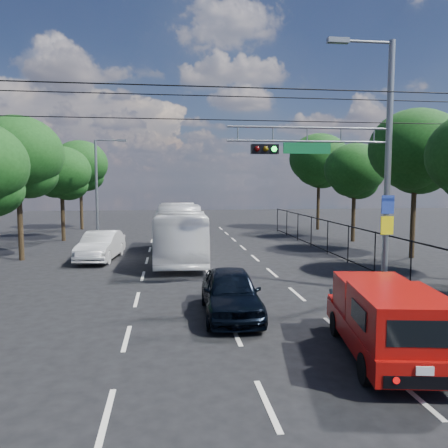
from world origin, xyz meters
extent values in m
plane|color=black|center=(0.00, 0.00, 0.00)|extent=(120.00, 120.00, 0.00)
cube|color=beige|center=(-3.00, 0.00, 0.01)|extent=(0.12, 2.00, 0.01)
cube|color=beige|center=(-3.00, 4.00, 0.01)|extent=(0.12, 2.00, 0.01)
cube|color=beige|center=(-3.00, 8.00, 0.01)|extent=(0.12, 2.00, 0.01)
cube|color=beige|center=(-3.00, 12.00, 0.01)|extent=(0.12, 2.00, 0.01)
cube|color=beige|center=(-3.00, 16.00, 0.01)|extent=(0.12, 2.00, 0.01)
cube|color=beige|center=(-3.00, 20.00, 0.01)|extent=(0.12, 2.00, 0.01)
cube|color=beige|center=(-3.00, 24.00, 0.01)|extent=(0.12, 2.00, 0.01)
cube|color=beige|center=(-3.00, 28.00, 0.01)|extent=(0.12, 2.00, 0.01)
cube|color=beige|center=(-3.00, 32.00, 0.01)|extent=(0.12, 2.00, 0.01)
cube|color=beige|center=(0.00, 0.00, 0.01)|extent=(0.12, 2.00, 0.01)
cube|color=beige|center=(0.00, 4.00, 0.01)|extent=(0.12, 2.00, 0.01)
cube|color=beige|center=(0.00, 8.00, 0.01)|extent=(0.12, 2.00, 0.01)
cube|color=beige|center=(0.00, 12.00, 0.01)|extent=(0.12, 2.00, 0.01)
cube|color=beige|center=(0.00, 16.00, 0.01)|extent=(0.12, 2.00, 0.01)
cube|color=beige|center=(0.00, 20.00, 0.01)|extent=(0.12, 2.00, 0.01)
cube|color=beige|center=(0.00, 24.00, 0.01)|extent=(0.12, 2.00, 0.01)
cube|color=beige|center=(0.00, 28.00, 0.01)|extent=(0.12, 2.00, 0.01)
cube|color=beige|center=(0.00, 32.00, 0.01)|extent=(0.12, 2.00, 0.01)
cube|color=beige|center=(3.00, 0.00, 0.01)|extent=(0.12, 2.00, 0.01)
cube|color=beige|center=(3.00, 4.00, 0.01)|extent=(0.12, 2.00, 0.01)
cube|color=beige|center=(3.00, 8.00, 0.01)|extent=(0.12, 2.00, 0.01)
cube|color=beige|center=(3.00, 12.00, 0.01)|extent=(0.12, 2.00, 0.01)
cube|color=beige|center=(3.00, 16.00, 0.01)|extent=(0.12, 2.00, 0.01)
cube|color=beige|center=(3.00, 20.00, 0.01)|extent=(0.12, 2.00, 0.01)
cube|color=beige|center=(3.00, 24.00, 0.01)|extent=(0.12, 2.00, 0.01)
cube|color=beige|center=(3.00, 28.00, 0.01)|extent=(0.12, 2.00, 0.01)
cube|color=beige|center=(3.00, 32.00, 0.01)|extent=(0.12, 2.00, 0.01)
cylinder|color=slate|center=(6.50, 8.00, 4.75)|extent=(0.24, 0.24, 9.50)
cylinder|color=slate|center=(5.50, 8.00, 9.40)|extent=(2.00, 0.10, 0.10)
cube|color=slate|center=(4.40, 8.00, 9.40)|extent=(0.80, 0.25, 0.18)
cylinder|color=slate|center=(3.40, 8.00, 6.25)|extent=(6.20, 0.08, 0.08)
cylinder|color=slate|center=(3.40, 8.00, 5.75)|extent=(6.20, 0.08, 0.08)
cube|color=black|center=(1.70, 8.00, 5.45)|extent=(1.00, 0.28, 0.35)
sphere|color=#3F0505|center=(1.38, 7.85, 5.45)|extent=(0.20, 0.20, 0.20)
sphere|color=#4C3805|center=(1.70, 7.85, 5.45)|extent=(0.20, 0.20, 0.20)
sphere|color=#0CE533|center=(2.02, 7.85, 5.45)|extent=(0.20, 0.20, 0.20)
cube|color=#0D5C2E|center=(3.30, 8.00, 5.50)|extent=(1.80, 0.05, 0.40)
cube|color=#233CA5|center=(6.48, 7.86, 3.40)|extent=(0.50, 0.04, 0.70)
cube|color=yellow|center=(6.48, 7.86, 2.60)|extent=(0.50, 0.04, 0.70)
cylinder|color=slate|center=(5.90, 8.00, 6.00)|extent=(0.05, 0.05, 0.50)
cylinder|color=slate|center=(4.60, 8.00, 6.00)|extent=(0.05, 0.05, 0.50)
cylinder|color=slate|center=(3.30, 8.00, 6.00)|extent=(0.05, 0.05, 0.50)
cylinder|color=slate|center=(2.00, 8.00, 6.00)|extent=(0.05, 0.05, 0.50)
cylinder|color=slate|center=(0.70, 8.00, 6.00)|extent=(0.05, 0.05, 0.50)
cylinder|color=slate|center=(-6.50, 22.00, 3.50)|extent=(0.18, 0.18, 7.00)
cylinder|color=slate|center=(-5.70, 22.00, 7.00)|extent=(1.60, 0.09, 0.09)
cube|color=slate|center=(-4.80, 22.00, 7.00)|extent=(0.60, 0.22, 0.15)
cylinder|color=black|center=(0.00, 6.00, 7.20)|extent=(22.00, 0.04, 0.04)
cylinder|color=black|center=(0.00, 9.50, 7.60)|extent=(22.00, 0.04, 0.04)
cylinder|color=black|center=(0.00, 11.00, 6.90)|extent=(22.00, 0.04, 0.04)
cube|color=black|center=(7.60, 12.00, 1.95)|extent=(0.04, 34.00, 0.06)
cube|color=black|center=(7.60, 12.00, 0.15)|extent=(0.04, 34.00, 0.06)
cylinder|color=black|center=(7.60, 8.00, 1.00)|extent=(0.06, 0.06, 2.00)
cylinder|color=black|center=(7.60, 11.00, 1.00)|extent=(0.06, 0.06, 2.00)
cylinder|color=black|center=(7.60, 14.00, 1.00)|extent=(0.06, 0.06, 2.00)
cylinder|color=black|center=(7.60, 17.00, 1.00)|extent=(0.06, 0.06, 2.00)
cylinder|color=black|center=(7.60, 20.00, 1.00)|extent=(0.06, 0.06, 2.00)
cylinder|color=black|center=(7.60, 23.00, 1.00)|extent=(0.06, 0.06, 2.00)
cylinder|color=black|center=(7.60, 26.00, 1.00)|extent=(0.06, 0.06, 2.00)
cylinder|color=black|center=(7.60, 29.00, 1.00)|extent=(0.06, 0.06, 2.00)
cylinder|color=black|center=(11.80, 15.00, 2.38)|extent=(0.28, 0.28, 4.76)
ellipsoid|color=black|center=(11.80, 15.00, 6.12)|extent=(5.10, 5.10, 4.33)
ellipsoid|color=black|center=(12.20, 15.30, 4.93)|extent=(3.40, 3.40, 2.72)
ellipsoid|color=black|center=(11.45, 14.80, 5.10)|extent=(3.23, 3.23, 2.58)
cylinder|color=black|center=(11.40, 22.00, 2.02)|extent=(0.28, 0.28, 4.03)
ellipsoid|color=black|center=(11.40, 22.00, 5.18)|extent=(4.32, 4.32, 3.67)
ellipsoid|color=black|center=(11.80, 22.30, 4.18)|extent=(2.88, 2.88, 2.30)
ellipsoid|color=black|center=(11.05, 21.80, 4.32)|extent=(2.74, 2.74, 2.19)
cylinder|color=black|center=(11.60, 30.00, 2.46)|extent=(0.28, 0.28, 4.93)
ellipsoid|color=black|center=(11.60, 30.00, 6.34)|extent=(5.28, 5.28, 4.49)
ellipsoid|color=black|center=(12.00, 30.30, 5.10)|extent=(3.52, 3.52, 2.82)
ellipsoid|color=black|center=(11.25, 29.80, 5.28)|extent=(3.34, 3.34, 2.68)
cylinder|color=black|center=(-9.80, 17.00, 2.24)|extent=(0.28, 0.28, 4.48)
ellipsoid|color=black|center=(-9.80, 17.00, 5.76)|extent=(4.80, 4.80, 4.08)
ellipsoid|color=black|center=(-9.40, 17.30, 4.64)|extent=(3.20, 3.20, 2.56)
ellipsoid|color=black|center=(-10.15, 16.80, 4.80)|extent=(3.04, 3.04, 2.43)
cylinder|color=black|center=(-9.40, 25.00, 1.96)|extent=(0.28, 0.28, 3.92)
ellipsoid|color=black|center=(-9.40, 25.00, 5.04)|extent=(4.20, 4.20, 3.57)
ellipsoid|color=black|center=(-9.00, 25.30, 4.06)|extent=(2.80, 2.80, 2.24)
ellipsoid|color=black|center=(-9.75, 24.80, 4.20)|extent=(2.66, 2.66, 2.13)
cylinder|color=black|center=(-9.60, 33.00, 2.30)|extent=(0.28, 0.28, 4.59)
ellipsoid|color=black|center=(-9.60, 33.00, 5.90)|extent=(4.92, 4.92, 4.18)
ellipsoid|color=black|center=(-9.20, 33.30, 4.76)|extent=(3.28, 3.28, 2.62)
ellipsoid|color=black|center=(-9.95, 32.80, 4.92)|extent=(3.12, 3.12, 2.49)
cylinder|color=black|center=(2.76, 3.48, 0.33)|extent=(0.36, 0.70, 0.67)
cylinder|color=black|center=(4.36, 3.21, 0.33)|extent=(0.36, 0.70, 0.67)
cylinder|color=black|center=(2.26, 0.57, 0.33)|extent=(0.36, 0.70, 0.67)
cylinder|color=black|center=(3.86, 0.30, 0.33)|extent=(0.36, 0.70, 0.67)
cube|color=#8B0A07|center=(3.31, 1.89, 0.59)|extent=(2.59, 5.00, 0.53)
cube|color=#8B0A07|center=(3.67, 4.00, 0.67)|extent=(1.83, 0.81, 0.52)
cube|color=black|center=(3.72, 4.26, 0.90)|extent=(1.66, 0.65, 0.29)
cube|color=#8B0A07|center=(3.50, 2.97, 1.29)|extent=(1.94, 1.75, 0.90)
cube|color=black|center=(3.38, 2.27, 1.33)|extent=(1.46, 0.30, 0.52)
cube|color=#8B0A07|center=(3.13, 0.86, 1.35)|extent=(2.16, 2.69, 1.00)
cube|color=black|center=(4.02, 0.71, 1.38)|extent=(0.23, 1.13, 0.43)
cube|color=black|center=(2.25, 1.01, 1.38)|extent=(0.23, 1.13, 0.43)
cube|color=black|center=(2.93, -0.32, 1.38)|extent=(1.37, 0.28, 0.52)
cube|color=black|center=(2.91, -0.44, 0.48)|extent=(1.52, 0.33, 0.25)
cube|color=silver|center=(2.91, -0.47, 0.71)|extent=(0.33, 0.08, 0.17)
imported|color=black|center=(0.12, 5.69, 0.75)|extent=(1.90, 4.45, 1.50)
imported|color=white|center=(-1.23, 16.77, 1.51)|extent=(2.60, 10.84, 3.02)
imported|color=silver|center=(-5.50, 16.50, 0.78)|extent=(2.22, 4.93, 1.57)
camera|label=1|loc=(-1.85, -7.80, 4.24)|focal=35.00mm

